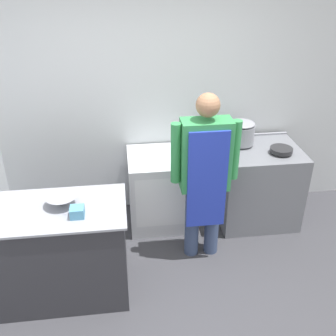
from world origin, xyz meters
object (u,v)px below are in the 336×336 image
(person_cook, at_px, (205,170))
(stock_pot, at_px, (241,132))
(fridge_unit, at_px, (162,189))
(saute_pan, at_px, (281,150))
(stove, at_px, (257,184))
(plastic_tub, at_px, (77,212))
(mixing_bowl, at_px, (62,201))

(person_cook, relative_size, stock_pot, 6.00)
(fridge_unit, xyz_separation_m, saute_pan, (1.23, -0.19, 0.50))
(stock_pot, relative_size, saute_pan, 1.21)
(stove, distance_m, saute_pan, 0.52)
(fridge_unit, relative_size, plastic_tub, 7.49)
(person_cook, height_order, saute_pan, person_cook)
(fridge_unit, height_order, mixing_bowl, mixing_bowl)
(stove, height_order, plastic_tub, plastic_tub)
(mixing_bowl, height_order, plastic_tub, mixing_bowl)
(fridge_unit, distance_m, mixing_bowl, 1.40)
(stock_pot, distance_m, saute_pan, 0.46)
(stove, height_order, mixing_bowl, mixing_bowl)
(fridge_unit, height_order, saute_pan, saute_pan)
(stock_pot, bearing_deg, plastic_tub, -144.99)
(person_cook, distance_m, mixing_bowl, 1.29)
(saute_pan, bearing_deg, stove, 143.04)
(fridge_unit, xyz_separation_m, mixing_bowl, (-0.92, -0.91, 0.53))
(stove, height_order, person_cook, person_cook)
(person_cook, xyz_separation_m, mixing_bowl, (-1.25, -0.31, -0.02))
(stove, xyz_separation_m, fridge_unit, (-1.06, 0.06, -0.03))
(person_cook, relative_size, plastic_tub, 15.42)
(fridge_unit, distance_m, person_cook, 0.88)
(mixing_bowl, bearing_deg, saute_pan, 18.62)
(stove, distance_m, plastic_tub, 2.16)
(plastic_tub, xyz_separation_m, stock_pot, (1.65, 1.15, 0.09))
(stove, bearing_deg, person_cook, -143.53)
(mixing_bowl, height_order, saute_pan, mixing_bowl)
(person_cook, xyz_separation_m, stock_pot, (0.53, 0.67, 0.06))
(person_cook, bearing_deg, stove, 36.47)
(plastic_tub, bearing_deg, stove, 29.12)
(fridge_unit, relative_size, person_cook, 0.49)
(stove, bearing_deg, mixing_bowl, -156.71)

